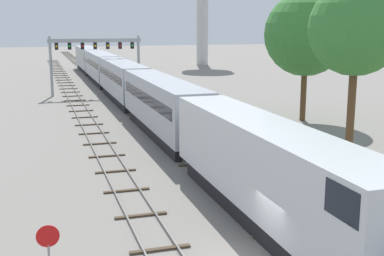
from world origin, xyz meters
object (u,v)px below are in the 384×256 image
signal_gantry (95,51)px  trackside_tree_mid (306,34)px  trackside_tree_left (356,29)px  stop_sign (49,254)px  passenger_train (122,80)px

signal_gantry → trackside_tree_mid: 30.04m
signal_gantry → trackside_tree_left: (13.41, -37.67, 3.21)m
stop_sign → passenger_train: bearing=77.5°
passenger_train → stop_sign: 46.29m
passenger_train → trackside_tree_left: trackside_tree_left is taller
passenger_train → trackside_tree_left: size_ratio=8.23×
trackside_tree_mid → trackside_tree_left: bearing=-105.4°
trackside_tree_left → passenger_train: bearing=109.8°
passenger_train → trackside_tree_mid: (14.76, -17.91, 5.72)m
trackside_tree_left → stop_sign: bearing=-146.1°
passenger_train → trackside_tree_mid: 23.90m
stop_sign → trackside_tree_mid: size_ratio=0.23×
passenger_train → stop_sign: (-10.00, -45.19, -0.74)m
passenger_train → trackside_tree_left: 33.51m
signal_gantry → trackside_tree_mid: size_ratio=0.98×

